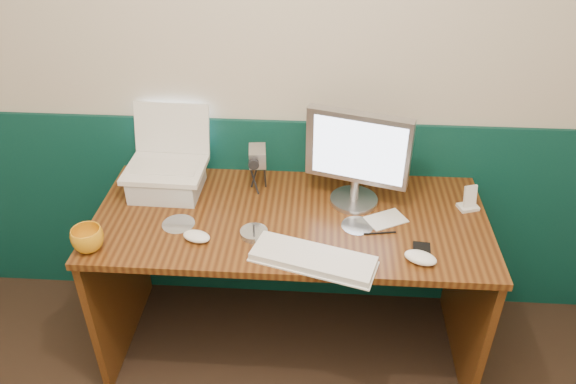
# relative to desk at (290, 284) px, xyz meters

# --- Properties ---
(back_wall) EXTENTS (3.50, 0.04, 2.50)m
(back_wall) POSITION_rel_desk_xyz_m (-0.12, 0.37, 0.88)
(back_wall) COLOR beige
(back_wall) RESTS_ON ground
(wainscot) EXTENTS (3.48, 0.02, 1.00)m
(wainscot) POSITION_rel_desk_xyz_m (-0.12, 0.36, 0.12)
(wainscot) COLOR #073131
(wainscot) RESTS_ON ground
(desk) EXTENTS (1.60, 0.70, 0.75)m
(desk) POSITION_rel_desk_xyz_m (0.00, 0.00, 0.00)
(desk) COLOR #3D1D0B
(desk) RESTS_ON ground
(laptop_riser) EXTENTS (0.29, 0.25, 0.10)m
(laptop_riser) POSITION_rel_desk_xyz_m (-0.54, 0.15, 0.42)
(laptop_riser) COLOR silver
(laptop_riser) RESTS_ON desk
(laptop) EXTENTS (0.34, 0.26, 0.27)m
(laptop) POSITION_rel_desk_xyz_m (-0.54, 0.15, 0.61)
(laptop) COLOR white
(laptop) RESTS_ON laptop_riser
(monitor) EXTENTS (0.44, 0.23, 0.42)m
(monitor) POSITION_rel_desk_xyz_m (0.26, 0.12, 0.58)
(monitor) COLOR #A5A4A9
(monitor) RESTS_ON desk
(keyboard) EXTENTS (0.47, 0.27, 0.03)m
(keyboard) POSITION_rel_desk_xyz_m (0.10, -0.28, 0.39)
(keyboard) COLOR white
(keyboard) RESTS_ON desk
(mouse_right) EXTENTS (0.14, 0.11, 0.04)m
(mouse_right) POSITION_rel_desk_xyz_m (0.49, -0.25, 0.39)
(mouse_right) COLOR white
(mouse_right) RESTS_ON desk
(mouse_left) EXTENTS (0.13, 0.09, 0.04)m
(mouse_left) POSITION_rel_desk_xyz_m (-0.35, -0.18, 0.39)
(mouse_left) COLOR white
(mouse_left) RESTS_ON desk
(mug) EXTENTS (0.15, 0.15, 0.09)m
(mug) POSITION_rel_desk_xyz_m (-0.74, -0.26, 0.42)
(mug) COLOR orange
(mug) RESTS_ON desk
(camcorder) EXTENTS (0.11, 0.15, 0.22)m
(camcorder) POSITION_rel_desk_xyz_m (-0.15, 0.19, 0.48)
(camcorder) COLOR #A7A7AC
(camcorder) RESTS_ON desk
(cd_spindle) EXTENTS (0.11, 0.11, 0.02)m
(cd_spindle) POSITION_rel_desk_xyz_m (-0.13, -0.13, 0.39)
(cd_spindle) COLOR #ACB5BD
(cd_spindle) RESTS_ON desk
(cd_loose_a) EXTENTS (0.13, 0.13, 0.00)m
(cd_loose_a) POSITION_rel_desk_xyz_m (-0.44, -0.08, 0.38)
(cd_loose_a) COLOR #B0B7C0
(cd_loose_a) RESTS_ON desk
(cd_loose_b) EXTENTS (0.13, 0.13, 0.00)m
(cd_loose_b) POSITION_rel_desk_xyz_m (0.27, -0.04, 0.38)
(cd_loose_b) COLOR silver
(cd_loose_b) RESTS_ON desk
(pen) EXTENTS (0.13, 0.03, 0.01)m
(pen) POSITION_rel_desk_xyz_m (0.35, -0.09, 0.38)
(pen) COLOR black
(pen) RESTS_ON desk
(papers) EXTENTS (0.19, 0.16, 0.00)m
(papers) POSITION_rel_desk_xyz_m (0.39, 0.00, 0.38)
(papers) COLOR silver
(papers) RESTS_ON desk
(dock) EXTENTS (0.09, 0.08, 0.01)m
(dock) POSITION_rel_desk_xyz_m (0.73, 0.11, 0.38)
(dock) COLOR white
(dock) RESTS_ON desk
(music_player) EXTENTS (0.06, 0.04, 0.09)m
(music_player) POSITION_rel_desk_xyz_m (0.73, 0.11, 0.44)
(music_player) COLOR white
(music_player) RESTS_ON dock
(pda) EXTENTS (0.08, 0.12, 0.01)m
(pda) POSITION_rel_desk_xyz_m (0.50, -0.20, 0.38)
(pda) COLOR black
(pda) RESTS_ON desk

